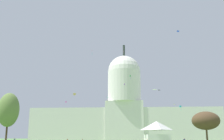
% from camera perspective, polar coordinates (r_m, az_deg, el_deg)
% --- Properties ---
extents(capitol_building, '(141.68, 25.44, 74.14)m').
position_cam_1_polar(capitol_building, '(212.51, 2.60, -8.22)').
color(capitol_building, silver).
rests_on(capitol_building, ground_plane).
extents(event_tent, '(6.91, 7.89, 6.08)m').
position_cam_1_polar(event_tent, '(74.58, 9.26, -12.72)').
color(event_tent, white).
rests_on(event_tent, ground_plane).
extents(tree_west_mid, '(8.43, 8.28, 14.51)m').
position_cam_1_polar(tree_west_mid, '(85.36, -20.63, -7.73)').
color(tree_west_mid, '#42301E').
rests_on(tree_west_mid, ground_plane).
extents(tree_east_near, '(12.21, 10.95, 11.87)m').
position_cam_1_polar(tree_east_near, '(115.81, 18.83, -9.90)').
color(tree_east_near, '#4C3823').
rests_on(tree_east_near, ground_plane).
extents(kite_white_low, '(1.59, 0.74, 0.26)m').
position_cam_1_polar(kite_white_low, '(93.49, 8.83, -4.29)').
color(kite_white_low, white).
extents(kite_red_high, '(0.54, 1.22, 3.46)m').
position_cam_1_polar(kite_red_high, '(168.15, -4.17, 3.90)').
color(kite_red_high, red).
extents(kite_pink_high, '(0.32, 0.81, 1.44)m').
position_cam_1_polar(kite_pink_high, '(176.86, 2.37, 3.82)').
color(kite_pink_high, pink).
extents(kite_magenta_mid, '(0.72, 0.33, 0.84)m').
position_cam_1_polar(kite_magenta_mid, '(172.97, -9.51, -6.52)').
color(kite_magenta_mid, '#D1339E').
extents(kite_gold_mid, '(1.13, 1.19, 1.27)m').
position_cam_1_polar(kite_gold_mid, '(146.93, -7.76, -4.97)').
color(kite_gold_mid, gold).
extents(kite_violet_high, '(0.54, 0.94, 0.96)m').
position_cam_1_polar(kite_violet_high, '(183.11, 2.61, -2.94)').
color(kite_violet_high, purple).
extents(kite_cyan_low, '(0.70, 0.72, 1.98)m').
position_cam_1_polar(kite_cyan_low, '(111.78, 13.95, -7.34)').
color(kite_cyan_low, '#33BCDB').
extents(kite_turquoise_mid, '(1.17, 1.75, 2.91)m').
position_cam_1_polar(kite_turquoise_mid, '(146.92, -1.12, -5.76)').
color(kite_turquoise_mid, teal).
extents(kite_black_mid, '(1.17, 1.31, 0.26)m').
position_cam_1_polar(kite_black_mid, '(109.24, 9.54, -4.35)').
color(kite_black_mid, black).
extents(kite_blue_high, '(1.09, 0.08, 0.77)m').
position_cam_1_polar(kite_blue_high, '(133.02, 13.50, 7.81)').
color(kite_blue_high, blue).
extents(kite_green_high, '(0.93, 0.93, 2.44)m').
position_cam_1_polar(kite_green_high, '(189.33, 3.79, -1.24)').
color(kite_green_high, green).
extents(kite_yellow_mid, '(1.36, 1.51, 0.16)m').
position_cam_1_polar(kite_yellow_mid, '(192.49, 12.70, -7.04)').
color(kite_yellow_mid, yellow).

